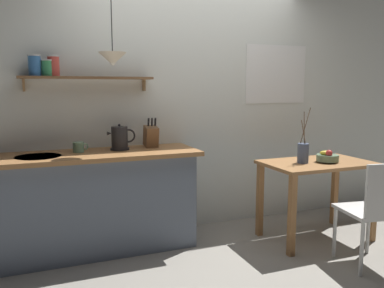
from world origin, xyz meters
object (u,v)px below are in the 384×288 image
object	(u,v)px
knife_block	(151,136)
electric_kettle	(120,138)
dining_table	(317,175)
twig_vase	(303,153)
dining_chair_near	(373,208)
pendant_lamp	(113,59)
fruit_bowl	(327,157)
coffee_mug_by_sink	(79,147)

from	to	relation	value
knife_block	electric_kettle	bearing A→B (deg)	-171.24
dining_table	twig_vase	distance (m)	0.29
dining_chair_near	pendant_lamp	world-z (taller)	pendant_lamp
knife_block	fruit_bowl	bearing A→B (deg)	-22.25
coffee_mug_by_sink	pendant_lamp	xyz separation A→B (m)	(0.29, -0.17, 0.77)
fruit_bowl	pendant_lamp	xyz separation A→B (m)	(-1.96, 0.42, 0.91)
fruit_bowl	pendant_lamp	size ratio (longest dim) A/B	0.34
fruit_bowl	twig_vase	size ratio (longest dim) A/B	0.40
electric_kettle	knife_block	size ratio (longest dim) A/B	0.91
dining_chair_near	coffee_mug_by_sink	distance (m)	2.55
dining_table	electric_kettle	world-z (taller)	electric_kettle
dining_chair_near	dining_table	bearing A→B (deg)	89.85
twig_vase	electric_kettle	xyz separation A→B (m)	(-1.64, 0.53, 0.15)
fruit_bowl	coffee_mug_by_sink	size ratio (longest dim) A/B	1.56
knife_block	dining_table	bearing A→B (deg)	-21.27
fruit_bowl	electric_kettle	xyz separation A→B (m)	(-1.88, 0.59, 0.20)
pendant_lamp	coffee_mug_by_sink	bearing A→B (deg)	149.56
fruit_bowl	dining_chair_near	bearing A→B (deg)	-96.16
twig_vase	knife_block	xyz separation A→B (m)	(-1.33, 0.58, 0.15)
twig_vase	fruit_bowl	bearing A→B (deg)	-14.38
fruit_bowl	knife_block	bearing A→B (deg)	157.75
electric_kettle	twig_vase	bearing A→B (deg)	-18.03
twig_vase	pendant_lamp	xyz separation A→B (m)	(-1.72, 0.36, 0.86)
dining_table	fruit_bowl	distance (m)	0.20
dining_chair_near	twig_vase	size ratio (longest dim) A/B	1.71
twig_vase	knife_block	world-z (taller)	twig_vase
dining_table	knife_block	bearing A→B (deg)	158.73
twig_vase	coffee_mug_by_sink	world-z (taller)	twig_vase
twig_vase	electric_kettle	distance (m)	1.73
twig_vase	pendant_lamp	world-z (taller)	pendant_lamp
fruit_bowl	pendant_lamp	distance (m)	2.20
pendant_lamp	electric_kettle	bearing A→B (deg)	65.26
twig_vase	knife_block	distance (m)	1.46
pendant_lamp	twig_vase	bearing A→B (deg)	-11.94
fruit_bowl	twig_vase	world-z (taller)	twig_vase
dining_table	fruit_bowl	xyz separation A→B (m)	(0.07, -0.06, 0.18)
dining_table	coffee_mug_by_sink	world-z (taller)	coffee_mug_by_sink
dining_table	pendant_lamp	bearing A→B (deg)	169.01
dining_chair_near	coffee_mug_by_sink	bearing A→B (deg)	150.16
dining_chair_near	coffee_mug_by_sink	world-z (taller)	coffee_mug_by_sink
coffee_mug_by_sink	twig_vase	bearing A→B (deg)	-14.89
dining_table	pendant_lamp	xyz separation A→B (m)	(-1.89, 0.37, 1.09)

